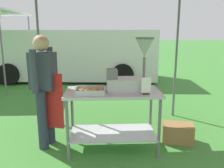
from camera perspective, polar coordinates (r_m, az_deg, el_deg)
ground_plane at (r=7.95m, az=-1.85°, el=0.76°), size 70.00×70.00×0.00m
donut_cart at (r=3.25m, az=0.18°, el=-5.74°), size 1.29×0.64×0.86m
donut_tray at (r=3.08m, az=-5.27°, el=-1.82°), size 0.38×0.33×0.07m
donut_fryer at (r=3.15m, az=4.75°, el=2.82°), size 0.62×0.28×0.72m
menu_sign at (r=3.03m, az=8.32°, el=-0.77°), size 0.13×0.05×0.22m
vendor at (r=3.43m, az=-16.21°, el=-0.48°), size 0.47×0.53×1.61m
supply_crate at (r=3.78m, az=15.73°, el=-11.40°), size 0.51×0.39×0.28m
van_white at (r=8.26m, az=-9.94°, el=7.20°), size 5.87×2.41×1.69m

